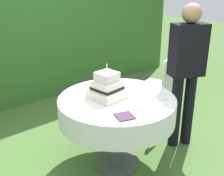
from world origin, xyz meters
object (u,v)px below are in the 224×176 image
(garden_chair, at_px, (162,82))
(standing_person, at_px, (186,68))
(serving_plate_left, at_px, (94,85))
(serving_plate_near, at_px, (158,106))
(serving_plate_right, at_px, (160,97))
(napkin_stack, at_px, (125,116))
(serving_plate_far, at_px, (140,108))
(wedding_cake, at_px, (107,87))
(cake_table, at_px, (117,110))

(garden_chair, relative_size, standing_person, 0.56)
(garden_chair, bearing_deg, serving_plate_left, 177.64)
(serving_plate_near, xyz_separation_m, serving_plate_right, (0.17, 0.12, 0.00))
(garden_chair, bearing_deg, napkin_stack, -152.14)
(serving_plate_far, xyz_separation_m, napkin_stack, (-0.20, -0.03, -0.00))
(wedding_cake, bearing_deg, cake_table, -49.60)
(serving_plate_far, bearing_deg, serving_plate_left, 87.54)
(napkin_stack, bearing_deg, cake_table, 57.93)
(wedding_cake, relative_size, napkin_stack, 2.25)
(serving_plate_right, distance_m, standing_person, 0.54)
(cake_table, relative_size, garden_chair, 1.28)
(wedding_cake, bearing_deg, garden_chair, 13.69)
(serving_plate_near, bearing_deg, standing_person, 16.98)
(wedding_cake, relative_size, garden_chair, 0.38)
(serving_plate_near, distance_m, standing_person, 0.72)
(serving_plate_left, distance_m, standing_person, 1.01)
(cake_table, bearing_deg, standing_person, -12.95)
(serving_plate_left, distance_m, garden_chair, 1.11)
(cake_table, bearing_deg, napkin_stack, -122.07)
(napkin_stack, distance_m, standing_person, 1.06)
(serving_plate_near, bearing_deg, serving_plate_right, 35.53)
(cake_table, bearing_deg, serving_plate_right, -40.71)
(serving_plate_far, relative_size, serving_plate_right, 0.98)
(serving_plate_left, bearing_deg, serving_plate_right, -66.53)
(serving_plate_left, bearing_deg, garden_chair, -2.36)
(napkin_stack, height_order, garden_chair, garden_chair)
(serving_plate_near, distance_m, serving_plate_far, 0.17)
(cake_table, bearing_deg, wedding_cake, 130.40)
(cake_table, height_order, standing_person, standing_person)
(standing_person, bearing_deg, garden_chair, 62.00)
(garden_chair, bearing_deg, standing_person, -118.00)
(serving_plate_right, bearing_deg, garden_chair, 38.51)
(standing_person, bearing_deg, napkin_stack, -171.65)
(serving_plate_far, distance_m, serving_plate_right, 0.33)
(serving_plate_far, height_order, standing_person, standing_person)
(standing_person, bearing_deg, serving_plate_right, -170.53)
(cake_table, distance_m, napkin_stack, 0.42)
(cake_table, distance_m, wedding_cake, 0.25)
(wedding_cake, distance_m, standing_person, 0.92)
(serving_plate_right, bearing_deg, serving_plate_far, -172.56)
(serving_plate_far, distance_m, napkin_stack, 0.21)
(cake_table, distance_m, serving_plate_far, 0.34)
(serving_plate_near, relative_size, standing_person, 0.07)
(cake_table, relative_size, serving_plate_near, 10.32)
(cake_table, relative_size, napkin_stack, 7.64)
(serving_plate_left, xyz_separation_m, serving_plate_right, (0.29, -0.68, 0.00))
(cake_table, distance_m, serving_plate_near, 0.44)
(garden_chair, bearing_deg, serving_plate_right, -141.49)
(wedding_cake, bearing_deg, serving_plate_right, -42.38)
(cake_table, xyz_separation_m, napkin_stack, (-0.21, -0.34, 0.13))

